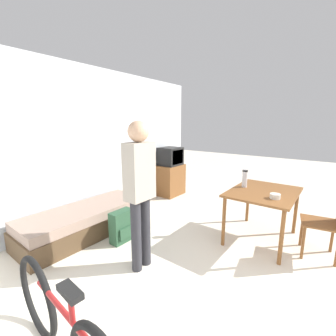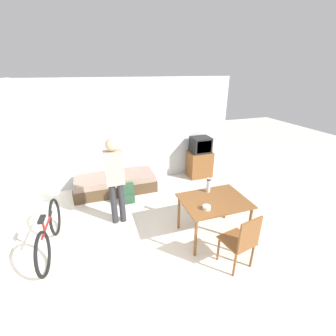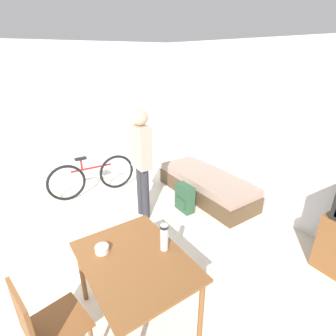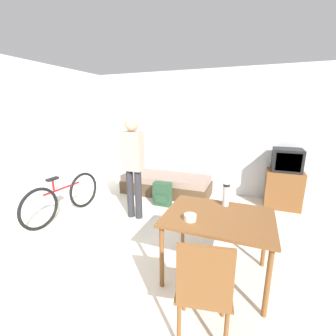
{
  "view_description": "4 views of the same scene",
  "coord_description": "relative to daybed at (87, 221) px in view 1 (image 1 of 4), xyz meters",
  "views": [
    {
      "loc": [
        -2.28,
        0.26,
        1.74
      ],
      "look_at": [
        0.25,
        2.2,
        1.1
      ],
      "focal_mm": 24.0,
      "sensor_mm": 36.0,
      "label": 1
    },
    {
      "loc": [
        -0.78,
        -1.88,
        2.87
      ],
      "look_at": [
        0.54,
        2.01,
        1.06
      ],
      "focal_mm": 24.0,
      "sensor_mm": 36.0,
      "label": 2
    },
    {
      "loc": [
        2.78,
        0.28,
        2.48
      ],
      "look_at": [
        0.11,
        2.09,
        1.07
      ],
      "focal_mm": 28.0,
      "sensor_mm": 36.0,
      "label": 3
    },
    {
      "loc": [
        1.36,
        -1.2,
        1.88
      ],
      "look_at": [
        0.09,
        2.11,
        0.95
      ],
      "focal_mm": 24.0,
      "sensor_mm": 36.0,
      "label": 4
    }
  ],
  "objects": [
    {
      "name": "bicycle",
      "position": [
        -1.28,
        -1.72,
        0.14
      ],
      "size": [
        0.15,
        1.64,
        0.77
      ],
      "color": "black",
      "rests_on": "ground_plane"
    },
    {
      "name": "mate_bowl",
      "position": [
        1.24,
        -2.46,
        0.58
      ],
      "size": [
        0.13,
        0.13,
        0.07
      ],
      "color": "beige",
      "rests_on": "dining_table"
    },
    {
      "name": "wall_back",
      "position": [
        0.43,
        0.5,
        1.14
      ],
      "size": [
        5.78,
        0.06,
        2.7
      ],
      "color": "silver",
      "rests_on": "ground_plane"
    },
    {
      "name": "tv",
      "position": [
        2.41,
        0.14,
        0.33
      ],
      "size": [
        0.65,
        0.48,
        1.16
      ],
      "color": "brown",
      "rests_on": "ground_plane"
    },
    {
      "name": "dining_table",
      "position": [
        1.5,
        -2.25,
        0.46
      ],
      "size": [
        1.15,
        0.87,
        0.76
      ],
      "color": "brown",
      "rests_on": "ground_plane"
    },
    {
      "name": "backpack",
      "position": [
        0.17,
        -0.64,
        0.02
      ],
      "size": [
        0.35,
        0.2,
        0.48
      ],
      "color": "#284C33",
      "rests_on": "ground_plane"
    },
    {
      "name": "person_standing",
      "position": [
        -0.09,
        -1.29,
        0.83
      ],
      "size": [
        0.34,
        0.24,
        1.76
      ],
      "color": "#28282D",
      "rests_on": "ground_plane"
    },
    {
      "name": "thermos_flask",
      "position": [
        1.54,
        -1.95,
        0.7
      ],
      "size": [
        0.08,
        0.08,
        0.28
      ],
      "color": "#B7B7BC",
      "rests_on": "dining_table"
    },
    {
      "name": "wooden_chair",
      "position": [
        1.53,
        -3.08,
        0.33
      ],
      "size": [
        0.51,
        0.51,
        0.97
      ],
      "color": "brown",
      "rests_on": "ground_plane"
    },
    {
      "name": "daybed",
      "position": [
        0.0,
        0.0,
        0.0
      ],
      "size": [
        1.99,
        0.77,
        0.43
      ],
      "color": "#4C3823",
      "rests_on": "ground_plane"
    }
  ]
}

